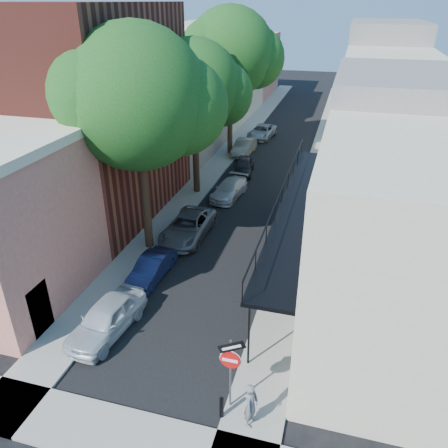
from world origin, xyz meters
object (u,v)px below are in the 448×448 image
Objects in this scene: parked_car_d at (229,189)px; parked_car_a at (107,318)px; oak_far at (237,54)px; parked_car_c at (188,227)px; pedestrian at (251,405)px; parked_car_f at (244,147)px; parked_car_g at (262,132)px; bollard at (222,407)px; oak_near at (148,101)px; sign_post at (231,362)px; parked_car_b at (152,268)px; parked_car_e at (243,166)px; oak_mid at (201,89)px.

parked_car_a is at bearing -88.04° from parked_car_d.
oak_far reaches higher than parked_car_c.
parked_car_f is at bearing 23.76° from pedestrian.
parked_car_g is (-0.65, 14.88, 0.04)m from parked_car_d.
parked_car_c is at bearing -90.50° from parked_car_d.
parked_car_c is at bearing 114.75° from bollard.
oak_far is 7.64m from parked_car_f.
oak_near is 10.69m from parked_car_d.
oak_far is (-6.51, 26.30, 6.22)m from sign_post.
parked_car_b is 0.95× the size of parked_car_e.
bollard is 19.96m from oak_mid.
bollard is 0.20× the size of parked_car_a.
parked_car_b is 0.86× the size of parked_car_f.
parked_car_g is (1.32, 22.44, -7.26)m from oak_near.
parked_car_g is (-0.52, 10.15, 0.00)m from parked_car_e.
parked_car_a is 0.86× the size of parked_car_c.
parked_car_g is (0.12, 20.99, -0.04)m from parked_car_c.
parked_car_d is 2.48× the size of pedestrian.
oak_mid is at bearing -90.41° from oak_far.
parked_car_f is 27.44m from pedestrian.
pedestrian is at bearing -44.07° from parked_car_b.
parked_car_g is at bearing 86.15° from parked_car_f.
parked_car_b is (-5.62, 6.35, -1.47)m from sign_post.
oak_near reaches higher than bollard.
bollard is 12.35m from parked_car_c.
oak_mid is at bearing 101.92° from parked_car_c.
parked_car_a is (0.75, -24.00, -7.56)m from oak_far.
parked_car_a is 1.02× the size of parked_car_d.
parked_car_a is 2.53× the size of pedestrian.
parked_car_e is 0.91× the size of parked_car_f.
oak_mid is 6.80m from parked_car_d.
parked_car_e is (1.07, 19.28, -0.08)m from parked_car_a.
oak_mid reaches higher than sign_post.
parked_car_a reaches higher than parked_car_c.
parked_car_d is (1.97, 7.55, -7.30)m from oak_near.
parked_car_b is at bearing -88.05° from parked_car_f.
parked_car_b is 15.25m from parked_car_e.
pedestrian is (7.31, -26.77, -7.33)m from oak_far.
oak_near is 7.46m from parked_car_c.
oak_far is 9.16m from parked_car_e.
parked_car_a is at bearing 158.29° from sign_post.
bollard is at bearing -70.10° from oak_mid.
parked_car_a is 29.44m from parked_car_g.
sign_post is at bearing -45.80° from parked_car_b.
pedestrian is (7.37, -17.73, -6.13)m from oak_mid.
oak_far reaches higher than parked_car_d.
oak_mid reaches higher than parked_car_b.
pedestrian is (6.54, -26.65, 0.27)m from parked_car_f.
sign_post reaches higher than pedestrian.
bollard is 0.17× the size of parked_car_c.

